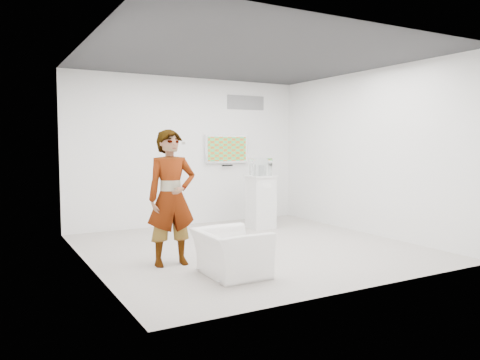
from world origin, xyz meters
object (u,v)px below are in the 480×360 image
Objects in this scene: person at (171,198)px; floor_uplight at (269,212)px; pedestal at (261,202)px; armchair at (231,253)px; tv at (226,149)px.

person is 6.49× the size of floor_uplight.
person is 1.78× the size of pedestal.
floor_uplight is at bearing 49.96° from pedestal.
pedestal is (2.54, 1.80, -0.41)m from person.
floor_uplight is (2.88, 3.61, -0.15)m from armchair.
tv is 3.50× the size of floor_uplight.
pedestal is 1.31m from floor_uplight.
armchair is at bearing -58.81° from person.
pedestal is 3.64× the size of floor_uplight.
person is at bearing -129.11° from tv.
tv reaches higher than armchair.
pedestal is at bearing 37.92° from person.
tv is 1.50m from pedestal.
pedestal reaches higher than armchair.
floor_uplight is (0.81, 0.96, -0.38)m from pedestal.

